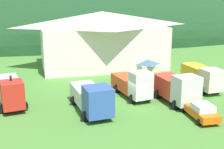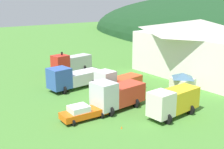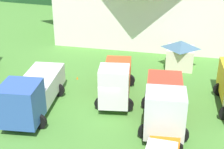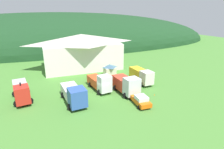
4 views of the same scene
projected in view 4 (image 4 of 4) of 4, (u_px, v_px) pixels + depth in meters
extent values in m
plane|color=#477F33|center=(101.00, 94.00, 33.58)|extent=(200.00, 200.00, 0.00)
ellipsoid|color=#193D1E|center=(63.00, 45.00, 87.62)|extent=(165.10, 60.00, 30.45)
cube|color=white|center=(82.00, 56.00, 49.28)|extent=(19.90, 11.48, 6.89)
pyramid|color=#B7B2A3|center=(81.00, 39.00, 47.79)|extent=(21.49, 12.40, 2.41)
cube|color=beige|center=(110.00, 71.00, 43.52)|extent=(2.61, 2.44, 2.11)
pyramid|color=#42667F|center=(110.00, 66.00, 43.06)|extent=(2.82, 2.64, 0.74)
cube|color=red|center=(22.00, 95.00, 28.92)|extent=(2.59, 2.78, 2.81)
cube|color=black|center=(22.00, 91.00, 28.62)|extent=(1.50, 2.13, 0.90)
cube|color=#B2B2B7|center=(21.00, 88.00, 31.99)|extent=(2.97, 5.14, 2.24)
cylinder|color=black|center=(30.00, 101.00, 29.83)|extent=(1.10, 0.30, 1.10)
cylinder|color=black|center=(17.00, 104.00, 28.91)|extent=(1.10, 0.30, 1.10)
cylinder|color=black|center=(27.00, 92.00, 33.40)|extent=(1.10, 0.30, 1.10)
cylinder|color=black|center=(15.00, 94.00, 32.48)|extent=(1.10, 0.30, 1.10)
cube|color=#3356AD|center=(77.00, 97.00, 27.96)|extent=(2.84, 2.93, 2.83)
cube|color=black|center=(77.00, 94.00, 27.64)|extent=(1.59, 2.28, 0.90)
cube|color=silver|center=(71.00, 91.00, 31.59)|extent=(3.09, 5.64, 1.67)
cylinder|color=black|center=(85.00, 104.00, 28.89)|extent=(1.10, 0.30, 1.10)
cylinder|color=black|center=(71.00, 107.00, 27.93)|extent=(1.10, 0.30, 1.10)
cylinder|color=black|center=(76.00, 93.00, 33.03)|extent=(1.10, 0.30, 1.10)
cylinder|color=black|center=(64.00, 95.00, 32.06)|extent=(1.10, 0.30, 1.10)
cube|color=white|center=(105.00, 84.00, 33.16)|extent=(2.50, 2.32, 3.05)
cube|color=black|center=(105.00, 80.00, 32.86)|extent=(1.42, 1.77, 0.98)
cube|color=#E04C23|center=(97.00, 81.00, 36.35)|extent=(2.94, 5.41, 1.60)
cylinder|color=black|center=(109.00, 90.00, 34.09)|extent=(1.10, 0.30, 1.10)
cylinder|color=black|center=(100.00, 92.00, 33.20)|extent=(1.10, 0.30, 1.10)
cylinder|color=black|center=(99.00, 83.00, 37.69)|extent=(1.10, 0.30, 1.10)
cylinder|color=black|center=(91.00, 85.00, 36.80)|extent=(1.10, 0.30, 1.10)
cube|color=silver|center=(132.00, 86.00, 31.84)|extent=(2.78, 2.42, 3.07)
cube|color=black|center=(132.00, 83.00, 31.53)|extent=(1.54, 1.88, 0.98)
cube|color=red|center=(123.00, 83.00, 34.77)|extent=(2.97, 4.58, 2.21)
cylinder|color=black|center=(137.00, 93.00, 32.81)|extent=(1.10, 0.30, 1.10)
cylinder|color=black|center=(126.00, 95.00, 31.85)|extent=(1.10, 0.30, 1.10)
cylinder|color=black|center=(126.00, 86.00, 36.16)|extent=(1.10, 0.30, 1.10)
cylinder|color=black|center=(116.00, 88.00, 35.21)|extent=(1.10, 0.30, 1.10)
cube|color=silver|center=(147.00, 78.00, 36.89)|extent=(2.36, 2.45, 2.64)
cube|color=black|center=(147.00, 75.00, 36.61)|extent=(1.31, 1.92, 0.85)
cube|color=gold|center=(138.00, 74.00, 39.75)|extent=(2.48, 4.36, 2.39)
cylinder|color=black|center=(150.00, 83.00, 37.69)|extent=(1.10, 0.30, 1.10)
cylinder|color=black|center=(142.00, 84.00, 36.93)|extent=(1.10, 0.30, 1.10)
cylinder|color=black|center=(140.00, 77.00, 41.06)|extent=(1.10, 0.30, 1.10)
cylinder|color=black|center=(133.00, 78.00, 40.30)|extent=(1.10, 0.30, 1.10)
cube|color=orange|center=(139.00, 100.00, 29.92)|extent=(2.12, 5.13, 0.70)
cube|color=silver|center=(141.00, 98.00, 29.16)|extent=(1.84, 2.09, 0.62)
cylinder|color=black|center=(149.00, 106.00, 28.74)|extent=(0.68, 0.24, 0.68)
cylinder|color=black|center=(140.00, 107.00, 28.23)|extent=(0.68, 0.24, 0.68)
cylinder|color=black|center=(139.00, 97.00, 31.83)|extent=(0.68, 0.24, 0.68)
cylinder|color=black|center=(131.00, 98.00, 31.32)|extent=(0.68, 0.24, 0.68)
cylinder|color=#4C4C51|center=(22.00, 95.00, 29.34)|extent=(0.12, 0.12, 3.32)
cube|color=black|center=(20.00, 84.00, 28.72)|extent=(0.20, 0.24, 0.55)
sphere|color=red|center=(20.00, 84.00, 28.84)|extent=(0.14, 0.14, 0.14)
cone|color=orange|center=(154.00, 95.00, 33.20)|extent=(0.36, 0.36, 0.55)
cone|color=orange|center=(76.00, 88.00, 36.47)|extent=(0.36, 0.36, 0.57)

